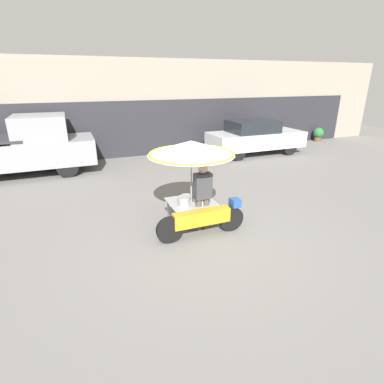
% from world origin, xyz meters
% --- Properties ---
extents(ground_plane, '(36.00, 36.00, 0.00)m').
position_xyz_m(ground_plane, '(0.00, 0.00, 0.00)').
color(ground_plane, slate).
extents(shopfront_building, '(28.00, 2.06, 4.10)m').
position_xyz_m(shopfront_building, '(0.00, 8.76, 2.04)').
color(shopfront_building, gray).
rests_on(shopfront_building, ground).
extents(vendor_motorcycle_cart, '(2.04, 1.93, 2.01)m').
position_xyz_m(vendor_motorcycle_cart, '(-0.05, 0.44, 1.57)').
color(vendor_motorcycle_cart, black).
rests_on(vendor_motorcycle_cart, ground).
extents(vendor_person, '(0.38, 0.22, 1.55)m').
position_xyz_m(vendor_person, '(0.09, 0.20, 0.86)').
color(vendor_person, '#4C473D').
rests_on(vendor_person, ground).
extents(parked_car, '(4.34, 1.76, 1.53)m').
position_xyz_m(parked_car, '(5.31, 6.08, 0.79)').
color(parked_car, black).
rests_on(parked_car, ground).
extents(pickup_truck, '(5.11, 1.92, 2.09)m').
position_xyz_m(pickup_truck, '(-4.10, 6.42, 0.99)').
color(pickup_truck, black).
rests_on(pickup_truck, ground).
extents(potted_plant, '(0.56, 0.56, 0.75)m').
position_xyz_m(potted_plant, '(10.30, 7.36, 0.42)').
color(potted_plant, brown).
rests_on(potted_plant, ground).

